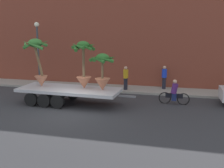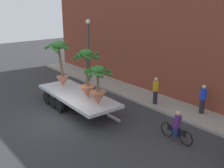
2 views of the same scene
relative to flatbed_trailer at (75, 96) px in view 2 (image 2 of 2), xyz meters
name	(u,v)px [view 2 (image 2 of 2)]	position (x,y,z in m)	size (l,w,h in m)	color
ground_plane	(61,120)	(1.01, -1.56, -0.77)	(60.00, 60.00, 0.00)	#2D2D30
sidewalk	(139,95)	(1.01, 4.54, -0.69)	(24.00, 2.20, 0.15)	gray
building_facade	(158,29)	(1.01, 6.24, 3.70)	(24.00, 1.20, 8.94)	brown
flatbed_trailer	(75,96)	(0.00, 0.00, 0.00)	(7.20, 2.52, 0.98)	#B7BABF
potted_palm_rear	(98,84)	(2.37, -0.01, 1.34)	(1.60, 1.64, 2.15)	#B26647
potted_palm_middle	(60,60)	(-1.80, 0.12, 1.92)	(1.72, 1.82, 2.94)	#C17251
potted_palm_front	(87,74)	(1.17, 0.13, 1.60)	(1.56, 1.51, 2.82)	#B26647
cyclist	(177,127)	(6.43, 1.51, -0.10)	(1.84, 0.35, 1.54)	black
pedestrian_near_gate	(203,98)	(5.63, 4.95, 0.28)	(0.36, 0.36, 1.71)	black
pedestrian_far_left	(156,90)	(2.95, 4.00, 0.28)	(0.36, 0.36, 1.71)	black
street_lamp	(89,42)	(-3.78, 3.74, 2.46)	(0.36, 0.36, 4.83)	#383D42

